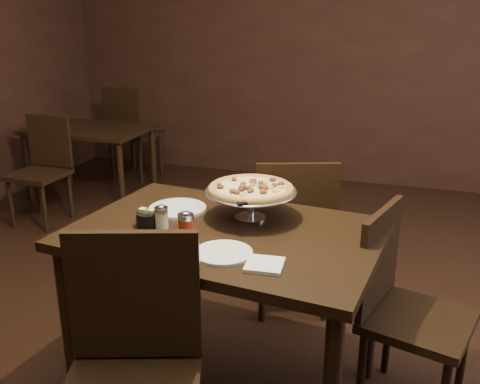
% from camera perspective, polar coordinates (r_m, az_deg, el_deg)
% --- Properties ---
extents(room, '(6.04, 7.04, 2.84)m').
position_cam_1_polar(room, '(2.09, 1.79, 10.75)').
color(room, black).
rests_on(room, ground).
extents(dining_table, '(1.38, 1.00, 0.81)m').
position_cam_1_polar(dining_table, '(2.33, -1.56, -6.47)').
color(dining_table, black).
rests_on(dining_table, ground).
extents(background_table, '(1.08, 0.72, 0.68)m').
position_cam_1_polar(background_table, '(5.19, -15.75, 5.69)').
color(background_table, black).
rests_on(background_table, ground).
extents(pizza_stand, '(0.41, 0.41, 0.17)m').
position_cam_1_polar(pizza_stand, '(2.36, 1.17, 0.31)').
color(pizza_stand, silver).
rests_on(pizza_stand, dining_table).
extents(parmesan_shaker, '(0.06, 0.06, 0.11)m').
position_cam_1_polar(parmesan_shaker, '(2.31, -8.38, -2.65)').
color(parmesan_shaker, beige).
rests_on(parmesan_shaker, dining_table).
extents(pepper_flake_shaker, '(0.07, 0.07, 0.12)m').
position_cam_1_polar(pepper_flake_shaker, '(2.19, -5.79, -3.56)').
color(pepper_flake_shaker, maroon).
rests_on(pepper_flake_shaker, dining_table).
extents(packet_caddy, '(0.10, 0.10, 0.08)m').
position_cam_1_polar(packet_caddy, '(2.34, -9.80, -2.83)').
color(packet_caddy, black).
rests_on(packet_caddy, dining_table).
extents(napkin_stack, '(0.15, 0.15, 0.01)m').
position_cam_1_polar(napkin_stack, '(1.97, 2.64, -7.76)').
color(napkin_stack, white).
rests_on(napkin_stack, dining_table).
extents(plate_left, '(0.27, 0.27, 0.01)m').
position_cam_1_polar(plate_left, '(2.52, -6.66, -1.75)').
color(plate_left, white).
rests_on(plate_left, dining_table).
extents(plate_near, '(0.23, 0.23, 0.01)m').
position_cam_1_polar(plate_near, '(2.06, -1.79, -6.50)').
color(plate_near, white).
rests_on(plate_near, dining_table).
extents(serving_spatula, '(0.17, 0.17, 0.02)m').
position_cam_1_polar(serving_spatula, '(2.20, 1.28, -1.18)').
color(serving_spatula, silver).
rests_on(serving_spatula, pizza_stand).
extents(chair_far, '(0.56, 0.56, 0.95)m').
position_cam_1_polar(chair_far, '(3.04, 5.67, -4.10)').
color(chair_far, black).
rests_on(chair_far, ground).
extents(chair_near, '(0.59, 0.59, 0.99)m').
position_cam_1_polar(chair_near, '(1.94, -11.52, -18.00)').
color(chair_near, black).
rests_on(chair_near, ground).
extents(chair_side, '(0.52, 0.52, 0.91)m').
position_cam_1_polar(chair_side, '(2.45, 16.98, -11.33)').
color(chair_side, black).
rests_on(chair_side, ground).
extents(bg_chair_far, '(0.51, 0.51, 0.97)m').
position_cam_1_polar(bg_chair_far, '(5.71, -11.60, 6.55)').
color(bg_chair_far, black).
rests_on(bg_chair_far, ground).
extents(bg_chair_near, '(0.42, 0.42, 0.88)m').
position_cam_1_polar(bg_chair_near, '(4.73, -20.28, 2.67)').
color(bg_chair_near, black).
rests_on(bg_chair_near, ground).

